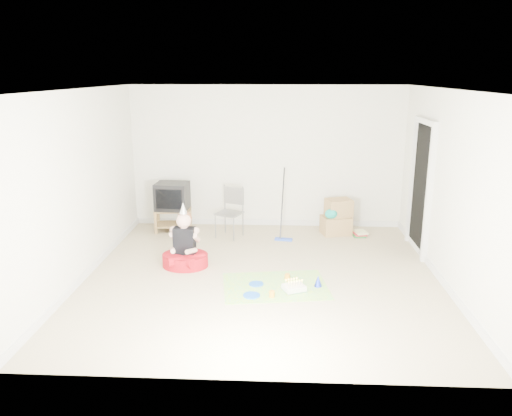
{
  "coord_description": "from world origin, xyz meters",
  "views": [
    {
      "loc": [
        0.25,
        -6.6,
        2.81
      ],
      "look_at": [
        -0.1,
        0.4,
        0.9
      ],
      "focal_mm": 35.0,
      "sensor_mm": 36.0,
      "label": 1
    }
  ],
  "objects_px": {
    "crt_tv": "(172,196)",
    "seated_woman": "(185,252)",
    "folding_chair": "(229,213)",
    "tv_stand": "(173,218)",
    "cardboard_boxes": "(337,217)",
    "birthday_cake": "(294,288)"
  },
  "relations": [
    {
      "from": "seated_woman",
      "to": "folding_chair",
      "type": "bearing_deg",
      "value": 69.48
    },
    {
      "from": "cardboard_boxes",
      "to": "folding_chair",
      "type": "bearing_deg",
      "value": -171.67
    },
    {
      "from": "seated_woman",
      "to": "tv_stand",
      "type": "bearing_deg",
      "value": 107.42
    },
    {
      "from": "seated_woman",
      "to": "birthday_cake",
      "type": "xyz_separation_m",
      "value": [
        1.61,
        -0.81,
        -0.18
      ]
    },
    {
      "from": "tv_stand",
      "to": "folding_chair",
      "type": "distance_m",
      "value": 1.12
    },
    {
      "from": "crt_tv",
      "to": "cardboard_boxes",
      "type": "distance_m",
      "value": 2.99
    },
    {
      "from": "seated_woman",
      "to": "birthday_cake",
      "type": "height_order",
      "value": "seated_woman"
    },
    {
      "from": "crt_tv",
      "to": "folding_chair",
      "type": "relative_size",
      "value": 0.64
    },
    {
      "from": "tv_stand",
      "to": "crt_tv",
      "type": "xyz_separation_m",
      "value": [
        -0.0,
        0.0,
        0.41
      ]
    },
    {
      "from": "tv_stand",
      "to": "seated_woman",
      "type": "distance_m",
      "value": 1.8
    },
    {
      "from": "folding_chair",
      "to": "birthday_cake",
      "type": "height_order",
      "value": "folding_chair"
    },
    {
      "from": "cardboard_boxes",
      "to": "birthday_cake",
      "type": "relative_size",
      "value": 1.84
    },
    {
      "from": "cardboard_boxes",
      "to": "seated_woman",
      "type": "distance_m",
      "value": 2.95
    },
    {
      "from": "folding_chair",
      "to": "seated_woman",
      "type": "xyz_separation_m",
      "value": [
        -0.52,
        -1.4,
        -0.22
      ]
    },
    {
      "from": "crt_tv",
      "to": "seated_woman",
      "type": "xyz_separation_m",
      "value": [
        0.54,
        -1.71,
        -0.44
      ]
    },
    {
      "from": "crt_tv",
      "to": "cardboard_boxes",
      "type": "bearing_deg",
      "value": 2.37
    },
    {
      "from": "folding_chair",
      "to": "crt_tv",
      "type": "bearing_deg",
      "value": 163.53
    },
    {
      "from": "crt_tv",
      "to": "folding_chair",
      "type": "bearing_deg",
      "value": -13.43
    },
    {
      "from": "tv_stand",
      "to": "seated_woman",
      "type": "xyz_separation_m",
      "value": [
        0.54,
        -1.71,
        -0.03
      ]
    },
    {
      "from": "cardboard_boxes",
      "to": "crt_tv",
      "type": "bearing_deg",
      "value": 179.32
    },
    {
      "from": "tv_stand",
      "to": "birthday_cake",
      "type": "distance_m",
      "value": 3.32
    },
    {
      "from": "crt_tv",
      "to": "birthday_cake",
      "type": "bearing_deg",
      "value": -46.59
    }
  ]
}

